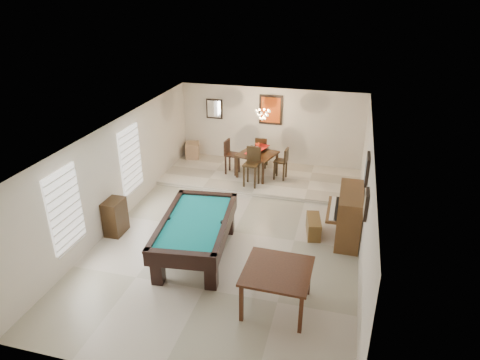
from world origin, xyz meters
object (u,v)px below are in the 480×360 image
at_px(apothecary_chest, 115,217).
at_px(dining_chair_south, 251,167).
at_px(dining_chair_east, 281,163).
at_px(chandelier, 263,111).
at_px(dining_table, 257,163).
at_px(dining_chair_north, 262,152).
at_px(upright_piano, 343,215).
at_px(flower_vase, 257,146).
at_px(corner_bench, 192,150).
at_px(pool_table, 196,238).
at_px(square_table, 277,288).
at_px(piano_bench, 313,226).
at_px(dining_chair_west, 232,157).

height_order(apothecary_chest, dining_chair_south, dining_chair_south).
xyz_separation_m(apothecary_chest, dining_chair_east, (3.37, 3.94, 0.17)).
bearing_deg(chandelier, dining_chair_south, -101.87).
xyz_separation_m(dining_table, dining_chair_north, (-0.02, 0.75, 0.08)).
relative_size(upright_piano, dining_chair_north, 1.46).
relative_size(flower_vase, corner_bench, 0.40).
relative_size(upright_piano, dining_table, 1.43).
xyz_separation_m(pool_table, dining_table, (0.40, 4.37, 0.11)).
relative_size(dining_chair_south, chandelier, 1.92).
distance_m(flower_vase, corner_bench, 2.76).
distance_m(dining_table, chandelier, 1.66).
xyz_separation_m(upright_piano, chandelier, (-2.56, 2.76, 1.58)).
xyz_separation_m(square_table, upright_piano, (1.07, 2.81, 0.20)).
relative_size(dining_chair_east, corner_bench, 1.78).
bearing_deg(pool_table, dining_table, 77.99).
relative_size(pool_table, corner_bench, 4.77).
relative_size(piano_bench, flower_vase, 3.56).
xyz_separation_m(piano_bench, dining_table, (-2.05, 2.82, 0.33)).
distance_m(piano_bench, corner_bench, 5.90).
bearing_deg(square_table, piano_bench, 81.58).
xyz_separation_m(dining_chair_west, dining_chair_east, (1.53, -0.02, -0.05)).
bearing_deg(dining_chair_east, pool_table, -8.58).
bearing_deg(dining_chair_north, piano_bench, 119.05).
xyz_separation_m(apothecary_chest, flower_vase, (2.64, 3.97, 0.65)).
xyz_separation_m(pool_table, square_table, (2.04, -1.21, -0.02)).
height_order(apothecary_chest, flower_vase, flower_vase).
height_order(square_table, dining_chair_south, dining_chair_south).
distance_m(flower_vase, chandelier, 1.12).
xyz_separation_m(pool_table, dining_chair_north, (0.39, 5.12, 0.19)).
bearing_deg(upright_piano, dining_chair_west, 141.73).
distance_m(pool_table, piano_bench, 2.91).
relative_size(dining_chair_north, chandelier, 1.71).
bearing_deg(piano_bench, dining_chair_west, 135.34).
xyz_separation_m(square_table, dining_chair_east, (-0.90, 5.55, 0.19)).
height_order(apothecary_chest, dining_chair_north, dining_chair_north).
bearing_deg(chandelier, flower_vase, 171.80).
distance_m(pool_table, square_table, 2.37).
xyz_separation_m(dining_chair_east, corner_bench, (-3.23, 0.99, -0.24)).
relative_size(upright_piano, apothecary_chest, 1.69).
relative_size(piano_bench, dining_chair_south, 0.69).
bearing_deg(corner_bench, flower_vase, -20.86).
bearing_deg(dining_chair_east, dining_chair_west, -84.57).
relative_size(flower_vase, dining_chair_east, 0.23).
bearing_deg(dining_chair_north, dining_chair_west, 43.54).
bearing_deg(apothecary_chest, pool_table, -10.13).
xyz_separation_m(apothecary_chest, chandelier, (2.78, 3.95, 1.76)).
height_order(pool_table, flower_vase, flower_vase).
xyz_separation_m(dining_table, dining_chair_east, (0.74, -0.04, 0.07)).
distance_m(dining_table, dining_chair_south, 0.75).
bearing_deg(dining_chair_north, flower_vase, 90.20).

